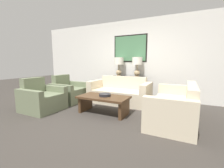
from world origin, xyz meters
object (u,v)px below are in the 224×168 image
console_table (127,87)px  couch_by_back_wall (120,93)px  decorative_bowl (105,95)px  table_lamp_right (137,64)px  coffee_table (104,101)px  table_lamp_left (119,64)px  armchair_near_camera (42,99)px  couch_by_side (175,107)px  armchair_near_back_wall (69,92)px

console_table → couch_by_back_wall: couch_by_back_wall is taller
console_table → decorative_bowl: size_ratio=4.32×
table_lamp_right → coffee_table: size_ratio=0.54×
table_lamp_left → table_lamp_right: 0.66m
armchair_near_camera → coffee_table: bearing=17.7°
console_table → armchair_near_camera: 2.70m
table_lamp_left → couch_by_back_wall: size_ratio=0.35×
console_table → coffee_table: console_table is taller
table_lamp_right → armchair_near_camera: (-1.82, -2.24, -0.89)m
couch_by_side → coffee_table: couch_by_side is taller
table_lamp_right → couch_by_back_wall: bearing=-116.5°
table_lamp_right → decorative_bowl: table_lamp_right is taller
armchair_near_back_wall → armchair_near_camera: same height
table_lamp_right → couch_by_side: 2.14m
armchair_near_back_wall → couch_by_back_wall: bearing=21.8°
console_table → decorative_bowl: (0.08, -1.73, 0.08)m
table_lamp_left → decorative_bowl: table_lamp_left is taller
console_table → couch_by_side: bearing=-41.7°
table_lamp_left → couch_by_side: 2.59m
table_lamp_left → couch_by_back_wall: table_lamp_left is taller
table_lamp_left → coffee_table: 1.99m
couch_by_back_wall → couch_by_side: 1.80m
armchair_near_back_wall → armchair_near_camera: bearing=-90.0°
couch_by_back_wall → armchair_near_back_wall: (-1.49, -0.60, 0.01)m
console_table → armchair_near_camera: (-1.49, -2.24, -0.09)m
table_lamp_right → coffee_table: bearing=-99.0°
decorative_bowl → table_lamp_right: bearing=81.7°
table_lamp_right → couch_by_side: (1.29, -1.44, -0.90)m
table_lamp_right → table_lamp_left: bearing=180.0°
couch_by_back_wall → couch_by_side: bearing=-25.8°
console_table → decorative_bowl: bearing=-87.5°
coffee_table → decorative_bowl: size_ratio=4.28×
couch_by_side → armchair_near_camera: bearing=-165.6°
couch_by_side → armchair_near_camera: 3.22m
coffee_table → console_table: bearing=91.7°
couch_by_back_wall → armchair_near_back_wall: size_ratio=2.08×
coffee_table → decorative_bowl: (0.02, 0.02, 0.14)m
table_lamp_right → armchair_near_back_wall: bearing=-145.4°
couch_by_back_wall → coffee_table: size_ratio=1.53×
decorative_bowl → armchair_near_camera: size_ratio=0.32×
coffee_table → armchair_near_back_wall: bearing=162.3°
table_lamp_right → couch_by_side: size_ratio=0.35×
couch_by_back_wall → couch_by_side: same height
console_table → table_lamp_left: table_lamp_left is taller
console_table → decorative_bowl: 1.74m
console_table → armchair_near_back_wall: size_ratio=1.37×
table_lamp_left → couch_by_back_wall: (0.33, -0.66, -0.90)m
coffee_table → armchair_near_back_wall: 1.62m
coffee_table → armchair_near_back_wall: size_ratio=1.36×
decorative_bowl → armchair_near_back_wall: bearing=163.2°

